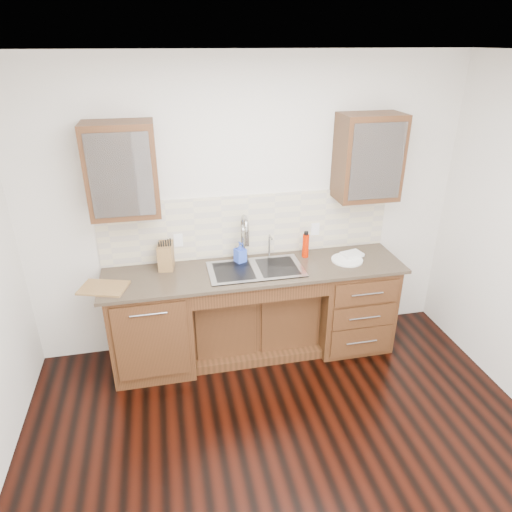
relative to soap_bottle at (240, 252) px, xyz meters
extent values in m
cube|color=black|center=(0.11, -1.59, -1.06)|extent=(4.00, 3.50, 0.10)
cube|color=white|center=(0.11, -1.59, 1.74)|extent=(4.00, 3.50, 0.10)
cube|color=silver|center=(0.11, 0.21, 0.34)|extent=(4.00, 0.10, 2.70)
cube|color=#593014|center=(-0.84, -0.15, -0.57)|extent=(0.70, 0.62, 0.88)
cube|color=#593014|center=(0.11, -0.06, -0.66)|extent=(1.20, 0.44, 0.70)
cube|color=#593014|center=(1.06, -0.15, -0.57)|extent=(0.70, 0.62, 0.88)
cube|color=#84705B|center=(0.11, -0.16, -0.12)|extent=(2.70, 0.65, 0.03)
cube|color=beige|center=(0.11, 0.15, 0.19)|extent=(2.70, 0.02, 0.59)
cube|color=#9E9EA5|center=(0.11, -0.18, -0.19)|extent=(0.84, 0.46, 0.19)
cylinder|color=#999993|center=(0.04, 0.05, 0.10)|extent=(0.04, 0.04, 0.40)
cylinder|color=#999993|center=(0.29, 0.06, 0.02)|extent=(0.02, 0.02, 0.24)
cube|color=#593014|center=(-0.94, -0.01, 0.81)|extent=(0.55, 0.34, 0.75)
cube|color=#593014|center=(1.16, -0.01, 0.81)|extent=(0.55, 0.34, 0.75)
cube|color=white|center=(-0.54, 0.14, 0.11)|extent=(0.08, 0.01, 0.12)
cube|color=white|center=(0.76, 0.14, 0.11)|extent=(0.08, 0.01, 0.12)
imported|color=blue|center=(0.00, 0.00, 0.00)|extent=(0.12, 0.12, 0.20)
cylinder|color=red|center=(0.62, -0.01, 0.01)|extent=(0.08, 0.08, 0.23)
cylinder|color=white|center=(0.97, -0.17, -0.09)|extent=(0.32, 0.32, 0.02)
cube|color=white|center=(1.05, -0.11, -0.07)|extent=(0.21, 0.18, 0.03)
cube|color=brown|center=(-0.66, 0.04, 0.01)|extent=(0.15, 0.22, 0.23)
cube|color=brown|center=(-1.19, -0.25, -0.09)|extent=(0.43, 0.36, 0.02)
imported|color=white|center=(-1.06, -0.01, 0.76)|extent=(0.14, 0.14, 0.09)
imported|color=white|center=(-0.88, -0.01, 0.76)|extent=(0.11, 0.11, 0.09)
imported|color=white|center=(1.09, -0.01, 0.76)|extent=(0.17, 0.17, 0.10)
imported|color=white|center=(1.29, -0.01, 0.76)|extent=(0.09, 0.09, 0.08)
camera|label=1|loc=(-0.64, -3.71, 1.75)|focal=32.00mm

